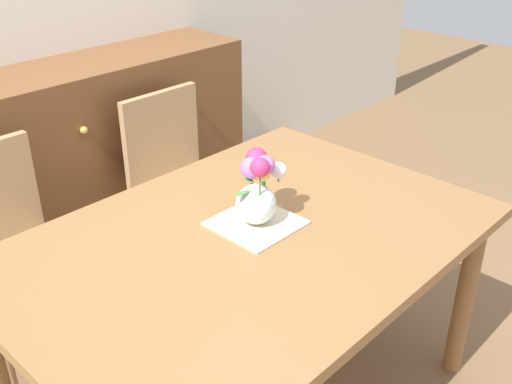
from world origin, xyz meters
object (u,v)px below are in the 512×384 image
chair_left (5,245)px  flower_vase (258,189)px  dresser (117,153)px  dining_table (249,257)px  chair_right (179,174)px

chair_left → flower_vase: size_ratio=3.61×
chair_left → flower_vase: 1.05m
chair_left → dresser: (0.82, 0.45, -0.02)m
dining_table → flower_vase: 0.23m
dining_table → flower_vase: size_ratio=6.29×
chair_left → dresser: size_ratio=0.64×
chair_left → dresser: dresser is taller
dresser → flower_vase: size_ratio=5.64×
chair_right → flower_vase: 0.98m
dining_table → chair_right: size_ratio=1.74×
chair_left → dresser: bearing=-151.3°
flower_vase → dresser: bearing=76.6°
dresser → dining_table: bearing=-106.3°
chair_left → flower_vase: (0.51, -0.85, 0.36)m
dresser → flower_vase: (-0.31, -1.29, 0.37)m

